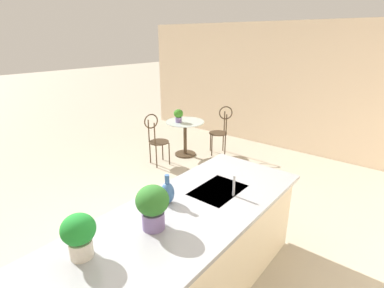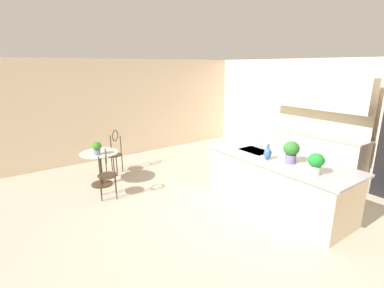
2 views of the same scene
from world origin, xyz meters
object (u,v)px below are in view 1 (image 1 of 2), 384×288
(chair_near_window, at_px, (221,128))
(potted_plant_on_table, at_px, (178,115))
(chair_by_island, at_px, (156,137))
(potted_plant_counter_near, at_px, (153,205))
(vase_on_counter, at_px, (167,192))
(bistro_table, at_px, (185,135))
(potted_plant_counter_far, at_px, (79,233))

(chair_near_window, xyz_separation_m, potted_plant_on_table, (0.67, -0.60, 0.32))
(chair_near_window, height_order, chair_by_island, same)
(chair_near_window, xyz_separation_m, chair_by_island, (1.28, -0.64, 0.00))
(potted_plant_on_table, height_order, potted_plant_counter_near, potted_plant_counter_near)
(chair_near_window, distance_m, vase_on_counter, 3.67)
(bistro_table, relative_size, potted_plant_counter_near, 2.12)
(potted_plant_counter_far, relative_size, vase_on_counter, 1.17)
(potted_plant_on_table, height_order, vase_on_counter, vase_on_counter)
(potted_plant_on_table, xyz_separation_m, potted_plant_counter_far, (3.52, 2.20, 0.22))
(potted_plant_on_table, bearing_deg, chair_near_window, 137.77)
(chair_near_window, bearing_deg, potted_plant_on_table, -42.23)
(bistro_table, relative_size, chair_by_island, 0.77)
(potted_plant_counter_near, bearing_deg, chair_by_island, -134.54)
(chair_by_island, bearing_deg, potted_plant_counter_far, 37.61)
(bistro_table, xyz_separation_m, vase_on_counter, (2.74, 2.11, 0.58))
(potted_plant_on_table, bearing_deg, potted_plant_counter_near, 38.46)
(chair_near_window, distance_m, potted_plant_counter_near, 4.07)
(chair_near_window, relative_size, chair_by_island, 1.00)
(chair_near_window, bearing_deg, chair_by_island, -26.41)
(bistro_table, height_order, potted_plant_counter_far, potted_plant_counter_far)
(chair_near_window, bearing_deg, potted_plant_counter_near, 25.77)
(vase_on_counter, bearing_deg, potted_plant_on_table, -140.18)
(potted_plant_counter_far, distance_m, vase_on_counter, 0.90)
(potted_plant_on_table, height_order, potted_plant_counter_far, potted_plant_counter_far)
(bistro_table, relative_size, potted_plant_on_table, 2.98)
(potted_plant_counter_near, bearing_deg, vase_on_counter, -153.49)
(chair_by_island, relative_size, potted_plant_on_table, 3.88)
(chair_near_window, height_order, vase_on_counter, vase_on_counter)
(bistro_table, xyz_separation_m, chair_near_window, (-0.54, 0.53, 0.13))
(potted_plant_counter_near, xyz_separation_m, potted_plant_counter_far, (0.55, -0.15, -0.02))
(potted_plant_counter_near, bearing_deg, chair_near_window, -154.23)
(chair_by_island, relative_size, potted_plant_counter_near, 2.77)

